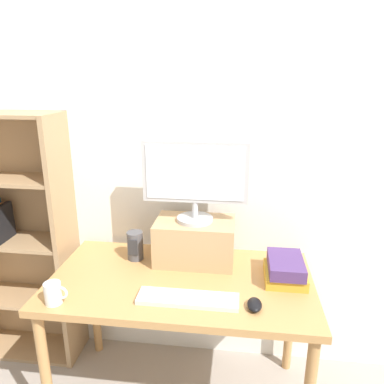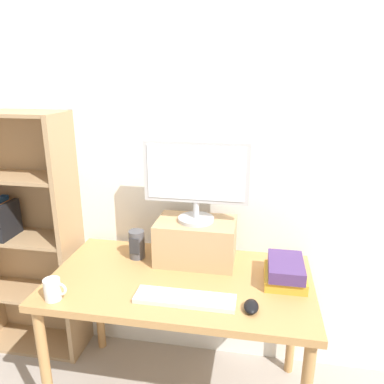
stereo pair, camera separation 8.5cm
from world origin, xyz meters
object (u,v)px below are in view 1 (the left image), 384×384
(riser_box, at_px, (195,241))
(desk_speaker, at_px, (135,246))
(keyboard, at_px, (188,299))
(computer_mouse, at_px, (255,305))
(bookshelf_unit, at_px, (14,237))
(book_stack, at_px, (285,270))
(coffee_mug, at_px, (54,293))
(computer_monitor, at_px, (195,177))
(desk, at_px, (181,293))

(riser_box, height_order, desk_speaker, riser_box)
(keyboard, height_order, computer_mouse, computer_mouse)
(bookshelf_unit, xyz_separation_m, book_stack, (1.58, -0.23, 0.02))
(coffee_mug, bearing_deg, computer_mouse, 4.92)
(computer_mouse, distance_m, desk_speaker, 0.74)
(computer_monitor, bearing_deg, coffee_mug, -139.86)
(bookshelf_unit, xyz_separation_m, coffee_mug, (0.54, -0.57, 0.02))
(riser_box, height_order, book_stack, riser_box)
(computer_monitor, distance_m, keyboard, 0.60)
(desk_speaker, bearing_deg, coffee_mug, -118.21)
(bookshelf_unit, height_order, riser_box, bookshelf_unit)
(coffee_mug, height_order, desk_speaker, desk_speaker)
(computer_mouse, height_order, desk_speaker, desk_speaker)
(computer_mouse, relative_size, desk_speaker, 0.66)
(computer_monitor, relative_size, computer_mouse, 5.21)
(desk, relative_size, keyboard, 2.87)
(computer_mouse, distance_m, book_stack, 0.30)
(bookshelf_unit, bearing_deg, book_stack, -8.29)
(desk, xyz_separation_m, computer_mouse, (0.36, -0.21, 0.10))
(computer_monitor, bearing_deg, desk_speaker, -175.58)
(desk, relative_size, computer_mouse, 12.52)
(riser_box, xyz_separation_m, desk_speaker, (-0.32, -0.03, -0.04))
(desk_speaker, bearing_deg, computer_monitor, 4.42)
(keyboard, relative_size, book_stack, 1.79)
(bookshelf_unit, distance_m, computer_monitor, 1.20)
(computer_monitor, bearing_deg, keyboard, -87.56)
(coffee_mug, bearing_deg, bookshelf_unit, 133.81)
(computer_monitor, height_order, desk_speaker, computer_monitor)
(computer_monitor, height_order, computer_mouse, computer_monitor)
(bookshelf_unit, relative_size, computer_monitor, 2.82)
(book_stack, xyz_separation_m, desk_speaker, (-0.79, 0.12, 0.02))
(computer_monitor, relative_size, book_stack, 2.13)
(desk, height_order, coffee_mug, coffee_mug)
(desk, xyz_separation_m, bookshelf_unit, (-1.07, 0.28, 0.12))
(bookshelf_unit, distance_m, keyboard, 1.22)
(bookshelf_unit, bearing_deg, riser_box, -4.36)
(desk, distance_m, riser_box, 0.29)
(coffee_mug, xyz_separation_m, desk_speaker, (0.24, 0.45, 0.03))
(riser_box, xyz_separation_m, computer_mouse, (0.31, -0.40, -0.10))
(book_stack, xyz_separation_m, coffee_mug, (-1.03, -0.34, -0.00))
(bookshelf_unit, xyz_separation_m, computer_monitor, (1.11, -0.09, 0.44))
(bookshelf_unit, bearing_deg, computer_mouse, -19.01)
(computer_mouse, distance_m, coffee_mug, 0.88)
(riser_box, height_order, keyboard, riser_box)
(computer_mouse, relative_size, book_stack, 0.41)
(riser_box, bearing_deg, computer_monitor, -90.00)
(bookshelf_unit, distance_m, riser_box, 1.12)
(riser_box, bearing_deg, computer_mouse, -52.51)
(coffee_mug, distance_m, desk_speaker, 0.52)
(bookshelf_unit, relative_size, riser_box, 3.66)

